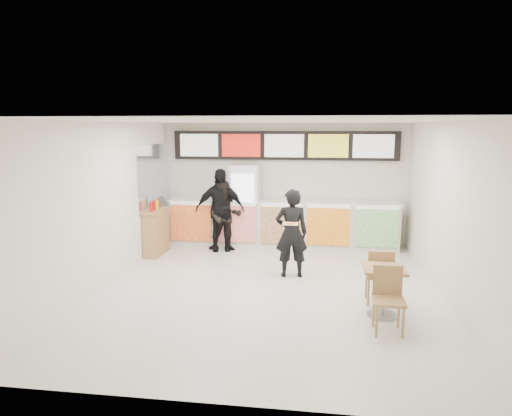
% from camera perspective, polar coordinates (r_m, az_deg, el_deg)
% --- Properties ---
extents(floor, '(7.00, 7.00, 0.00)m').
position_cam_1_polar(floor, '(8.36, 1.61, -10.19)').
color(floor, beige).
rests_on(floor, ground).
extents(ceiling, '(7.00, 7.00, 0.00)m').
position_cam_1_polar(ceiling, '(7.84, 1.73, 10.84)').
color(ceiling, white).
rests_on(ceiling, wall_back).
extents(wall_back, '(6.00, 0.00, 6.00)m').
position_cam_1_polar(wall_back, '(11.41, 3.53, 3.04)').
color(wall_back, silver).
rests_on(wall_back, floor).
extents(wall_left, '(0.00, 7.00, 7.00)m').
position_cam_1_polar(wall_left, '(8.80, -18.16, 0.45)').
color(wall_left, silver).
rests_on(wall_left, floor).
extents(wall_right, '(0.00, 7.00, 7.00)m').
position_cam_1_polar(wall_right, '(8.22, 22.96, -0.50)').
color(wall_right, silver).
rests_on(wall_right, floor).
extents(service_counter, '(5.56, 0.77, 1.14)m').
position_cam_1_polar(service_counter, '(11.17, 3.32, -1.94)').
color(service_counter, silver).
rests_on(service_counter, floor).
extents(menu_board, '(5.50, 0.14, 0.70)m').
position_cam_1_polar(menu_board, '(11.25, 3.55, 7.80)').
color(menu_board, black).
rests_on(menu_board, wall_back).
extents(drinks_fridge, '(0.70, 0.67, 2.00)m').
position_cam_1_polar(drinks_fridge, '(11.21, -1.42, 0.35)').
color(drinks_fridge, white).
rests_on(drinks_fridge, floor).
extents(mirror_panel, '(0.01, 2.00, 1.50)m').
position_cam_1_polar(mirror_panel, '(10.99, -12.64, 3.86)').
color(mirror_panel, '#B2B7BF').
rests_on(mirror_panel, wall_left).
extents(customer_main, '(0.70, 0.52, 1.74)m').
position_cam_1_polar(customer_main, '(8.87, 4.46, -3.15)').
color(customer_main, black).
rests_on(customer_main, floor).
extents(customer_left, '(0.85, 0.68, 1.66)m').
position_cam_1_polar(customer_left, '(10.77, -3.90, -0.99)').
color(customer_left, black).
rests_on(customer_left, floor).
extents(customer_mid, '(1.23, 0.78, 1.95)m').
position_cam_1_polar(customer_mid, '(10.77, -4.54, -0.23)').
color(customer_mid, black).
rests_on(customer_mid, floor).
extents(pizza_slice, '(0.36, 0.36, 0.02)m').
position_cam_1_polar(pizza_slice, '(8.37, 4.30, -1.93)').
color(pizza_slice, beige).
rests_on(pizza_slice, customer_main).
extents(cafe_table, '(0.63, 1.60, 0.93)m').
position_cam_1_polar(cafe_table, '(7.35, 15.67, -8.95)').
color(cafe_table, '#AE804F').
rests_on(cafe_table, floor).
extents(condiment_ledge, '(0.38, 0.93, 1.24)m').
position_cam_1_polar(condiment_ledge, '(10.71, -12.39, -2.90)').
color(condiment_ledge, '#AE804F').
rests_on(condiment_ledge, floor).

